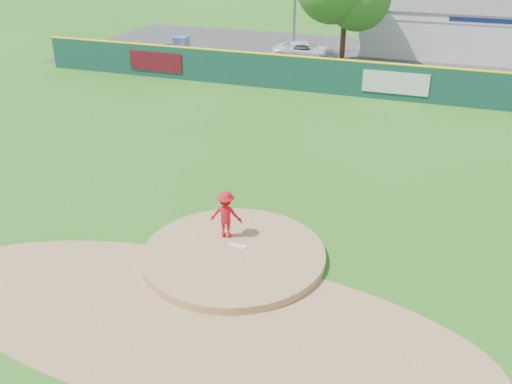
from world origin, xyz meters
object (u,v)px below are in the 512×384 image
(pitcher, at_px, (226,214))
(playground_slide, at_px, (181,48))
(van, at_px, (306,51))
(pool_building_grp, at_px, (470,30))

(pitcher, height_order, playground_slide, pitcher)
(van, bearing_deg, pitcher, 179.80)
(pool_building_grp, bearing_deg, pitcher, -101.82)
(pitcher, bearing_deg, playground_slide, -69.50)
(pitcher, distance_m, pool_building_grp, 31.92)
(pool_building_grp, relative_size, playground_slide, 5.58)
(van, relative_size, playground_slide, 1.71)
(pool_building_grp, xyz_separation_m, playground_slide, (-19.19, -8.78, -0.90))
(pitcher, bearing_deg, van, -89.42)
(van, relative_size, pool_building_grp, 0.31)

